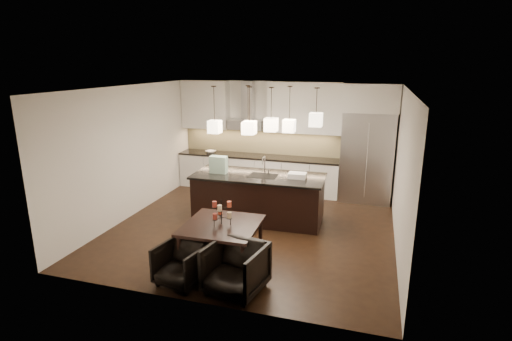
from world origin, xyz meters
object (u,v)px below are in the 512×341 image
(refrigerator, at_px, (367,157))
(dining_table, at_px, (222,244))
(armchair_left, at_px, (181,264))
(island_body, at_px, (259,198))
(armchair_right, at_px, (236,268))

(refrigerator, relative_size, dining_table, 1.80)
(dining_table, relative_size, armchair_left, 1.73)
(island_body, height_order, armchair_left, island_body)
(island_body, bearing_deg, armchair_right, -81.60)
(dining_table, bearing_deg, island_body, 88.44)
(refrigerator, xyz_separation_m, armchair_right, (-1.65, -4.70, -0.71))
(island_body, bearing_deg, dining_table, -91.55)
(armchair_right, bearing_deg, island_body, 110.66)
(refrigerator, xyz_separation_m, island_body, (-2.13, -1.91, -0.61))
(refrigerator, xyz_separation_m, dining_table, (-2.14, -3.99, -0.72))
(island_body, distance_m, dining_table, 2.09)
(armchair_left, distance_m, armchair_right, 0.87)
(armchair_left, relative_size, armchair_right, 0.85)
(refrigerator, bearing_deg, armchair_right, -109.38)
(dining_table, distance_m, armchair_left, 0.82)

